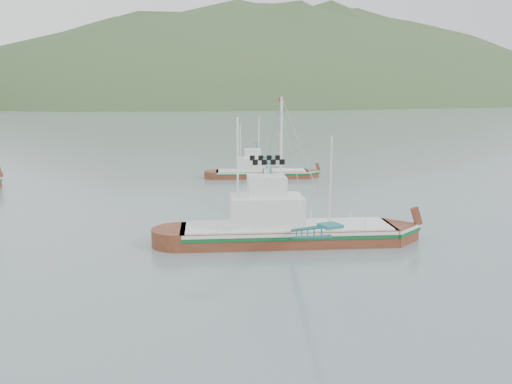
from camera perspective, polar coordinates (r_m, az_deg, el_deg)
name	(u,v)px	position (r m, az deg, el deg)	size (l,w,h in m)	color
ground	(291,246)	(43.68, 3.48, -5.39)	(1200.00, 1200.00, 0.00)	slate
main_boat	(286,212)	(43.89, 3.01, -2.03)	(16.96, 28.72, 12.09)	#612814
bg_boat_right	(261,165)	(76.81, 0.51, 2.77)	(12.60, 21.27, 9.01)	#612814
headland_right	(287,103)	(534.66, 3.13, 8.89)	(684.00, 432.00, 306.00)	#374D27
ridge_distant	(32,102)	(598.83, -21.48, 8.34)	(960.00, 400.00, 240.00)	slate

